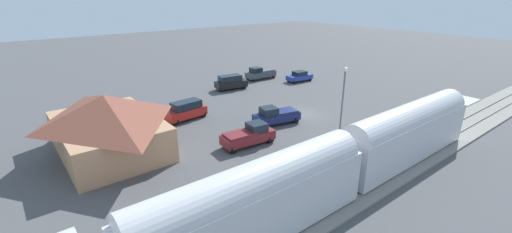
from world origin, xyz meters
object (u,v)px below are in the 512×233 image
at_px(station_building, 107,123).
at_px(pickup_charcoal, 260,73).
at_px(suv_black, 231,82).
at_px(pickup_maroon, 249,135).
at_px(light_pole_near_platform, 343,94).
at_px(pedestrian_waiting_far, 323,149).
at_px(sedan_blue, 300,76).
at_px(pedestrian_on_platform, 389,128).
at_px(passenger_train, 256,200).
at_px(pickup_navy, 276,116).
at_px(suv_red, 186,110).

distance_m(station_building, pickup_charcoal, 31.75).
bearing_deg(suv_black, pickup_maroon, 150.98).
bearing_deg(light_pole_near_platform, pickup_maroon, 63.27).
bearing_deg(pedestrian_waiting_far, pickup_maroon, 22.68).
bearing_deg(suv_black, pedestrian_waiting_far, 164.28).
height_order(sedan_blue, suv_black, suv_black).
relative_size(pedestrian_on_platform, pedestrian_waiting_far, 1.00).
height_order(pedestrian_on_platform, pickup_charcoal, pickup_charcoal).
relative_size(passenger_train, light_pole_near_platform, 6.75).
height_order(pickup_navy, light_pole_near_platform, light_pole_near_platform).
xyz_separation_m(passenger_train, station_building, (18.00, 3.39, 0.06)).
xyz_separation_m(pedestrian_waiting_far, suv_red, (17.29, 4.51, -0.13)).
distance_m(suv_red, suv_black, 13.77).
height_order(pedestrian_waiting_far, suv_red, suv_red).
relative_size(pedestrian_on_platform, suv_red, 0.34).
bearing_deg(pickup_charcoal, sedan_blue, -141.40).
height_order(passenger_train, pedestrian_on_platform, passenger_train).
bearing_deg(sedan_blue, light_pole_near_platform, 145.27).
bearing_deg(suv_black, pickup_navy, 164.87).
relative_size(passenger_train, pedestrian_on_platform, 29.32).
relative_size(passenger_train, pedestrian_waiting_far, 29.32).
distance_m(passenger_train, pedestrian_on_platform, 20.28).
height_order(station_building, light_pole_near_platform, light_pole_near_platform).
distance_m(suv_red, pickup_maroon, 10.43).
bearing_deg(passenger_train, station_building, 10.68).
xyz_separation_m(passenger_train, pickup_charcoal, (31.23, -25.41, -1.83)).
distance_m(suv_black, pickup_maroon, 20.43).
xyz_separation_m(station_building, pickup_maroon, (-6.87, -11.23, -1.89)).
bearing_deg(station_building, pedestrian_waiting_far, -134.39).
bearing_deg(pickup_navy, passenger_train, 135.20).
bearing_deg(pickup_navy, pedestrian_on_platform, -148.56).
height_order(pedestrian_on_platform, pedestrian_waiting_far, same).
bearing_deg(passenger_train, sedan_blue, -48.90).
distance_m(station_building, pedestrian_waiting_far, 19.86).
distance_m(sedan_blue, suv_black, 12.33).
xyz_separation_m(suv_red, light_pole_near_platform, (-14.64, -10.21, 3.55)).
relative_size(station_building, light_pole_near_platform, 1.70).
relative_size(suv_red, sedan_blue, 1.09).
xyz_separation_m(pedestrian_waiting_far, suv_black, (24.84, -6.99, -0.13)).
relative_size(passenger_train, station_building, 3.96).
distance_m(pickup_charcoal, light_pole_near_platform, 26.28).
bearing_deg(station_building, pedestrian_on_platform, -122.14).
xyz_separation_m(passenger_train, pedestrian_on_platform, (3.33, -19.95, -1.58)).
distance_m(suv_red, sedan_blue, 23.86).
relative_size(pickup_maroon, light_pole_near_platform, 0.75).
relative_size(sedan_blue, pickup_maroon, 0.84).
bearing_deg(pickup_charcoal, passenger_train, 140.87).
bearing_deg(pickup_charcoal, pedestrian_on_platform, 168.92).
distance_m(passenger_train, suv_red, 22.39).
height_order(station_building, suv_red, station_building).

